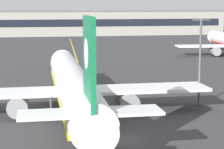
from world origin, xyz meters
TOP-DOWN VIEW (x-y plane):
  - ground_plane at (0.00, 0.00)m, footprint 400.00×400.00m
  - taxiway_centreline at (0.00, 30.00)m, footprint 10.05×179.75m
  - airliner_foreground at (-3.48, 10.15)m, footprint 32.02×41.41m
  - apron_lamp_post at (12.37, 12.23)m, footprint 2.24×0.90m
  - terminal_building at (9.44, 136.44)m, footprint 119.56×12.40m

SIDE VIEW (x-z plane):
  - ground_plane at x=0.00m, z-range 0.00..0.00m
  - taxiway_centreline at x=0.00m, z-range 0.00..0.01m
  - airliner_foreground at x=-3.48m, z-range -2.46..9.19m
  - terminal_building at x=9.44m, z-range 0.01..9.97m
  - apron_lamp_post at x=12.37m, z-range 0.29..11.05m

